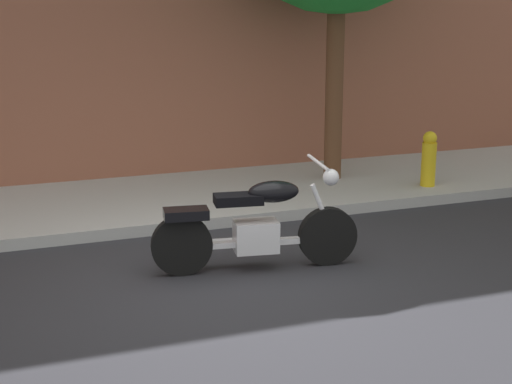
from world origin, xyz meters
name	(u,v)px	position (x,y,z in m)	size (l,w,h in m)	color
ground_plane	(224,283)	(0.00, 0.00, 0.00)	(60.00, 60.00, 0.00)	#28282D
sidewalk	(155,201)	(0.00, 2.95, 0.07)	(23.86, 2.49, 0.14)	#A6A6A6
motorcycle	(256,226)	(0.42, 0.25, 0.46)	(2.12, 0.75, 1.11)	black
fire_hydrant	(429,163)	(3.69, 2.20, 0.46)	(0.20, 0.20, 0.91)	gold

